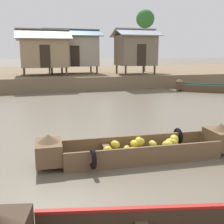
# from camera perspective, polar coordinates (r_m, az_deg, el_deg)

# --- Properties ---
(ground_plane) EXTENTS (300.00, 300.00, 0.00)m
(ground_plane) POSITION_cam_1_polar(r_m,az_deg,el_deg) (12.99, -6.14, -1.07)
(ground_plane) COLOR #665B4C
(riverbank_strip) EXTENTS (160.00, 20.00, 1.07)m
(riverbank_strip) POSITION_cam_1_polar(r_m,az_deg,el_deg) (31.47, -12.70, 7.24)
(riverbank_strip) COLOR #756047
(riverbank_strip) RESTS_ON ground
(banana_boat) EXTENTS (5.68, 1.64, 0.86)m
(banana_boat) POSITION_cam_1_polar(r_m,az_deg,el_deg) (7.91, 5.93, -7.26)
(banana_boat) COLOR brown
(banana_boat) RESTS_ON ground
(fishing_skiff_distant) EXTENTS (4.19, 3.42, 0.95)m
(fishing_skiff_distant) POSITION_cam_1_polar(r_m,az_deg,el_deg) (22.90, 18.47, 4.81)
(fishing_skiff_distant) COLOR brown
(fishing_skiff_distant) RESTS_ON ground
(stilt_house_left) EXTENTS (4.44, 3.92, 3.85)m
(stilt_house_left) POSITION_cam_1_polar(r_m,az_deg,el_deg) (24.97, -13.73, 11.83)
(stilt_house_left) COLOR #4C3826
(stilt_house_left) RESTS_ON riverbank_strip
(stilt_house_mid_left) EXTENTS (5.11, 3.40, 4.00)m
(stilt_house_mid_left) POSITION_cam_1_polar(r_m,az_deg,el_deg) (26.47, -8.10, 12.34)
(stilt_house_mid_left) COLOR #4C3826
(stilt_house_mid_left) RESTS_ON riverbank_strip
(stilt_house_mid_right) EXTENTS (3.77, 3.38, 3.97)m
(stilt_house_mid_right) POSITION_cam_1_polar(r_m,az_deg,el_deg) (25.48, 4.77, 12.52)
(stilt_house_mid_right) COLOR #4C3826
(stilt_house_mid_right) RESTS_ON riverbank_strip
(palm_tree_near) EXTENTS (1.80, 1.80, 6.05)m
(palm_tree_near) POSITION_cam_1_polar(r_m,az_deg,el_deg) (29.27, 6.77, 18.04)
(palm_tree_near) COLOR brown
(palm_tree_near) RESTS_ON riverbank_strip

